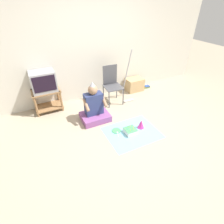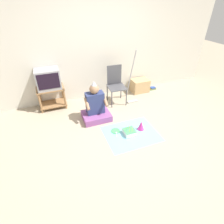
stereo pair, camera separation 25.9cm
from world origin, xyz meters
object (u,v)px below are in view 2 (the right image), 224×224
(birthday_cake, at_px, (129,132))
(paper_plate, at_px, (116,131))
(book_pile, at_px, (153,88))
(party_hat_blue, at_px, (141,125))
(folding_chair, at_px, (116,83))
(person_seated, at_px, (96,108))
(dust_mop, at_px, (132,86))
(cardboard_box_stack, at_px, (140,85))
(tv, at_px, (48,79))

(birthday_cake, relative_size, paper_plate, 1.24)
(book_pile, xyz_separation_m, party_hat_blue, (-1.19, -1.48, 0.07))
(folding_chair, height_order, person_seated, folding_chair)
(folding_chair, distance_m, dust_mop, 0.42)
(dust_mop, relative_size, person_seated, 1.49)
(birthday_cake, xyz_separation_m, paper_plate, (-0.22, 0.17, -0.04))
(cardboard_box_stack, relative_size, person_seated, 0.53)
(cardboard_box_stack, distance_m, birthday_cake, 1.89)
(book_pile, distance_m, paper_plate, 2.16)
(folding_chair, relative_size, birthday_cake, 4.12)
(book_pile, relative_size, paper_plate, 1.10)
(folding_chair, xyz_separation_m, paper_plate, (-0.45, -1.12, -0.50))
(folding_chair, distance_m, book_pile, 1.35)
(party_hat_blue, bearing_deg, dust_mop, 73.73)
(tv, bearing_deg, folding_chair, -10.10)
(folding_chair, height_order, book_pile, folding_chair)
(cardboard_box_stack, relative_size, birthday_cake, 2.11)
(book_pile, bearing_deg, paper_plate, -141.48)
(folding_chair, bearing_deg, book_pile, 10.13)
(dust_mop, distance_m, paper_plate, 1.37)
(tv, bearing_deg, person_seated, -44.69)
(folding_chair, relative_size, paper_plate, 5.11)
(cardboard_box_stack, distance_m, party_hat_blue, 1.71)
(cardboard_box_stack, bearing_deg, book_pile, -6.06)
(folding_chair, relative_size, cardboard_box_stack, 1.96)
(person_seated, relative_size, paper_plate, 4.92)
(party_hat_blue, bearing_deg, book_pile, 51.04)
(tv, height_order, birthday_cake, tv)
(party_hat_blue, height_order, paper_plate, party_hat_blue)
(book_pile, relative_size, person_seated, 0.22)
(book_pile, xyz_separation_m, person_seated, (-1.92, -0.77, 0.24))
(book_pile, bearing_deg, cardboard_box_stack, 173.94)
(person_seated, xyz_separation_m, party_hat_blue, (0.73, -0.70, -0.17))
(tv, distance_m, paper_plate, 1.89)
(book_pile, bearing_deg, folding_chair, -169.87)
(tv, bearing_deg, birthday_cake, -50.75)
(tv, height_order, dust_mop, dust_mop)
(folding_chair, distance_m, cardboard_box_stack, 0.94)
(person_seated, bearing_deg, cardboard_box_stack, 28.29)
(party_hat_blue, bearing_deg, person_seated, 136.02)
(dust_mop, bearing_deg, book_pile, 21.04)
(folding_chair, distance_m, birthday_cake, 1.39)
(person_seated, bearing_deg, book_pile, 21.88)
(cardboard_box_stack, height_order, person_seated, person_seated)
(paper_plate, bearing_deg, person_seated, 112.00)
(folding_chair, bearing_deg, party_hat_blue, -87.69)
(folding_chair, xyz_separation_m, cardboard_box_stack, (0.84, 0.27, -0.34))
(dust_mop, bearing_deg, folding_chair, 164.26)
(dust_mop, height_order, book_pile, dust_mop)
(tv, distance_m, folding_chair, 1.55)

